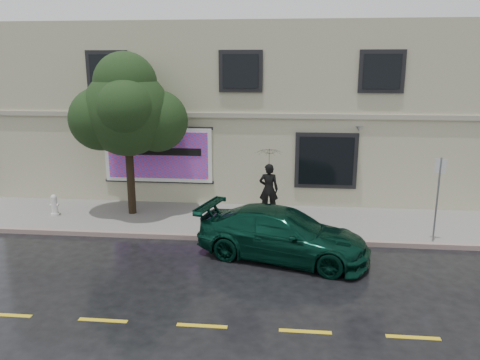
# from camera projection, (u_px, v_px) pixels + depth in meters

# --- Properties ---
(ground) EXTENTS (90.00, 90.00, 0.00)m
(ground) POSITION_uv_depth(u_px,v_px,m) (224.00, 260.00, 13.41)
(ground) COLOR black
(ground) RESTS_ON ground
(sidewalk) EXTENTS (20.00, 3.50, 0.15)m
(sidewalk) POSITION_uv_depth(u_px,v_px,m) (236.00, 221.00, 16.52)
(sidewalk) COLOR gray
(sidewalk) RESTS_ON ground
(curb) EXTENTS (20.00, 0.18, 0.16)m
(curb) POSITION_uv_depth(u_px,v_px,m) (230.00, 238.00, 14.84)
(curb) COLOR gray
(curb) RESTS_ON ground
(road_marking) EXTENTS (19.00, 0.12, 0.01)m
(road_marking) POSITION_uv_depth(u_px,v_px,m) (202.00, 326.00, 10.03)
(road_marking) COLOR gold
(road_marking) RESTS_ON ground
(building) EXTENTS (20.00, 8.12, 7.00)m
(building) POSITION_uv_depth(u_px,v_px,m) (249.00, 108.00, 21.24)
(building) COLOR #B7B093
(building) RESTS_ON ground
(billboard) EXTENTS (4.30, 0.16, 2.20)m
(billboard) POSITION_uv_depth(u_px,v_px,m) (158.00, 155.00, 17.97)
(billboard) COLOR white
(billboard) RESTS_ON ground
(car) EXTENTS (5.34, 3.46, 1.44)m
(car) POSITION_uv_depth(u_px,v_px,m) (283.00, 234.00, 13.41)
(car) COLOR #072F22
(car) RESTS_ON ground
(pedestrian) EXTENTS (0.71, 0.48, 1.89)m
(pedestrian) POSITION_uv_depth(u_px,v_px,m) (269.00, 189.00, 16.74)
(pedestrian) COLOR black
(pedestrian) RESTS_ON sidewalk
(umbrella) EXTENTS (1.11, 1.11, 0.75)m
(umbrella) POSITION_uv_depth(u_px,v_px,m) (269.00, 153.00, 16.42)
(umbrella) COLOR black
(umbrella) RESTS_ON pedestrian
(street_tree) EXTENTS (3.04, 3.04, 5.19)m
(street_tree) POSITION_uv_depth(u_px,v_px,m) (127.00, 113.00, 16.26)
(street_tree) COLOR black
(street_tree) RESTS_ON sidewalk
(fire_hydrant) EXTENTS (0.31, 0.29, 0.77)m
(fire_hydrant) POSITION_uv_depth(u_px,v_px,m) (54.00, 205.00, 16.81)
(fire_hydrant) COLOR silver
(fire_hydrant) RESTS_ON sidewalk
(sign_pole) EXTENTS (0.32, 0.10, 2.63)m
(sign_pole) POSITION_uv_depth(u_px,v_px,m) (438.00, 192.00, 14.02)
(sign_pole) COLOR gray
(sign_pole) RESTS_ON sidewalk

